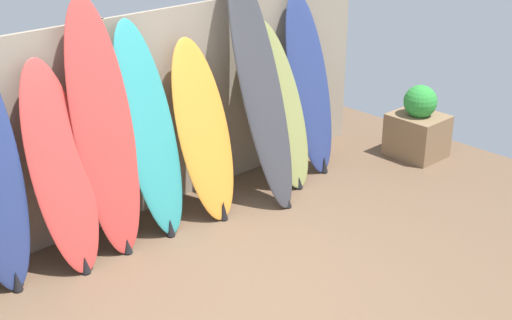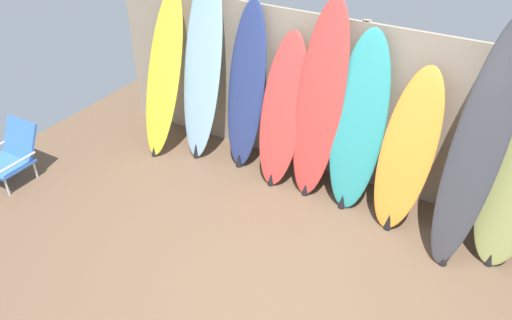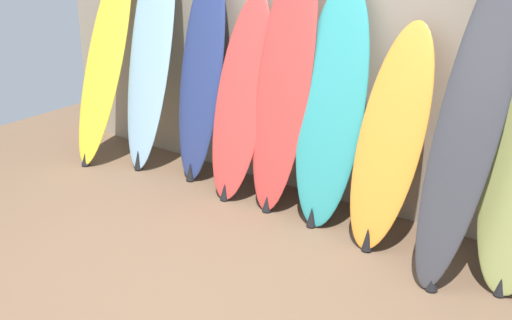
# 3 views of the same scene
# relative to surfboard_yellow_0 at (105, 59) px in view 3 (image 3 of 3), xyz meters

# --- Properties ---
(ground) EXTENTS (7.68, 7.68, 0.00)m
(ground) POSITION_rel_surfboard_yellow_0_xyz_m (2.18, -1.54, -0.94)
(ground) COLOR brown
(fence_back) EXTENTS (6.08, 0.11, 1.80)m
(fence_back) POSITION_rel_surfboard_yellow_0_xyz_m (2.18, 0.46, -0.04)
(fence_back) COLOR gray
(fence_back) RESTS_ON ground
(surfboard_yellow_0) EXTENTS (0.46, 0.77, 1.90)m
(surfboard_yellow_0) POSITION_rel_surfboard_yellow_0_xyz_m (0.00, 0.00, 0.00)
(surfboard_yellow_0) COLOR yellow
(surfboard_yellow_0) RESTS_ON ground
(surfboard_skyblue_1) EXTENTS (0.51, 0.56, 2.19)m
(surfboard_skyblue_1) POSITION_rel_surfboard_yellow_0_xyz_m (0.46, 0.13, 0.14)
(surfboard_skyblue_1) COLOR #8CB7D6
(surfboard_skyblue_1) RESTS_ON ground
(surfboard_navy_2) EXTENTS (0.48, 0.45, 1.89)m
(surfboard_navy_2) POSITION_rel_surfboard_yellow_0_xyz_m (1.01, 0.18, -0.01)
(surfboard_navy_2) COLOR navy
(surfboard_navy_2) RESTS_ON ground
(surfboard_red_3) EXTENTS (0.49, 0.53, 1.65)m
(surfboard_red_3) POSITION_rel_surfboard_yellow_0_xyz_m (1.51, 0.08, -0.13)
(surfboard_red_3) COLOR #D13D38
(surfboard_red_3) RESTS_ON ground
(surfboard_red_4) EXTENTS (0.54, 0.52, 2.06)m
(surfboard_red_4) POSITION_rel_surfboard_yellow_0_xyz_m (1.92, 0.10, 0.08)
(surfboard_red_4) COLOR #D13D38
(surfboard_red_4) RESTS_ON ground
(surfboard_teal_5) EXTENTS (0.59, 0.59, 1.82)m
(surfboard_teal_5) POSITION_rel_surfboard_yellow_0_xyz_m (2.35, 0.11, -0.04)
(surfboard_teal_5) COLOR teal
(surfboard_teal_5) RESTS_ON ground
(surfboard_orange_6) EXTENTS (0.56, 0.64, 1.57)m
(surfboard_orange_6) POSITION_rel_surfboard_yellow_0_xyz_m (2.87, 0.05, -0.17)
(surfboard_orange_6) COLOR orange
(surfboard_orange_6) RESTS_ON ground
(surfboard_charcoal_7) EXTENTS (0.52, 0.91, 2.17)m
(surfboard_charcoal_7) POSITION_rel_surfboard_yellow_0_xyz_m (3.46, -0.05, 0.13)
(surfboard_charcoal_7) COLOR #38383D
(surfboard_charcoal_7) RESTS_ON ground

